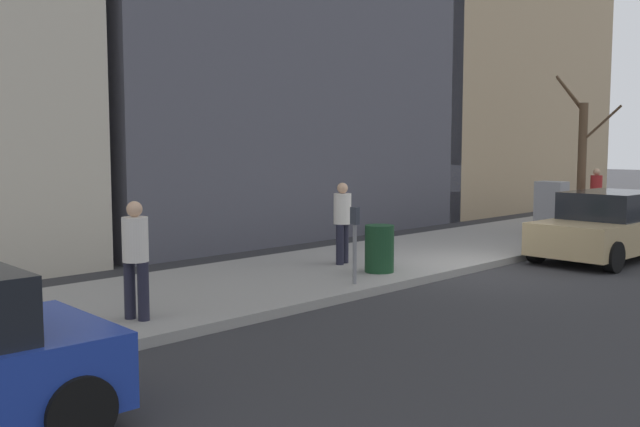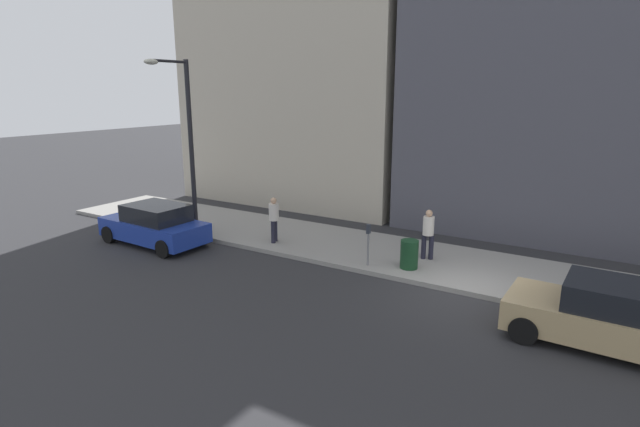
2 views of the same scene
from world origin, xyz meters
name	(u,v)px [view 2 (image 2 of 2)]	position (x,y,z in m)	size (l,w,h in m)	color
ground_plane	(465,296)	(0.00, 0.00, 0.00)	(120.00, 120.00, 0.00)	#2B2B2D
sidewalk	(483,272)	(2.00, 0.00, 0.07)	(4.00, 36.00, 0.15)	gray
parked_car_tan	(611,317)	(-1.17, -3.49, 0.74)	(2.02, 4.25, 1.52)	tan
parked_car_blue	(155,225)	(-1.26, 11.13, 0.74)	(2.06, 4.27, 1.52)	#1E389E
parking_meter	(368,240)	(0.45, 3.24, 0.98)	(0.14, 0.10, 1.35)	slate
streetlamp	(185,132)	(0.28, 10.87, 4.02)	(1.97, 0.32, 6.50)	black
trash_bin	(409,254)	(0.90, 2.04, 0.60)	(0.56, 0.56, 0.90)	#14381E
pedestrian_midblock	(428,231)	(2.04, 1.86, 1.09)	(0.36, 0.39, 1.66)	#1E1E2D
pedestrian_far_corner	(274,217)	(0.90, 7.27, 1.09)	(0.39, 0.36, 1.66)	#1E1E2D
office_block_center	(595,11)	(11.67, -1.45, 8.72)	(12.34, 12.34, 17.44)	#4C4C56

